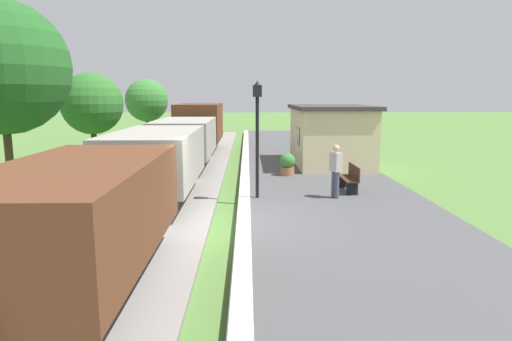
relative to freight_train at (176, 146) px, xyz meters
name	(u,v)px	position (x,y,z in m)	size (l,w,h in m)	color
ground_plane	(228,233)	(2.40, -6.93, -1.48)	(160.00, 160.00, 0.00)	#517A38
platform_slab	(352,227)	(5.60, -6.93, -1.36)	(6.00, 60.00, 0.25)	#4C4C4F
platform_edge_stripe	(244,223)	(2.80, -6.93, -1.23)	(0.36, 60.00, 0.01)	silver
track_ballast	(135,231)	(0.00, -6.93, -1.42)	(3.80, 60.00, 0.12)	gray
rail_near	(163,226)	(0.72, -6.93, -1.29)	(0.07, 60.00, 0.14)	slate
rail_far	(106,226)	(-0.72, -6.93, -1.29)	(0.07, 60.00, 0.14)	slate
freight_train	(176,146)	(0.00, 0.00, 0.00)	(2.50, 26.00, 2.72)	brown
station_hut	(330,135)	(6.80, 2.89, 0.17)	(3.50, 5.80, 2.78)	beige
bench_near_hut	(350,178)	(6.42, -3.15, -0.76)	(0.42, 1.50, 0.91)	#422819
bench_down_platform	(308,144)	(6.42, 7.46, -0.76)	(0.42, 1.50, 0.91)	#422819
person_waiting	(336,169)	(5.71, -4.13, -0.30)	(0.38, 0.45, 1.71)	#474C66
potted_planter	(287,164)	(4.54, -0.05, -0.76)	(0.64, 0.64, 0.92)	#9E6642
lamp_post_near	(257,118)	(3.21, -4.04, 1.32)	(0.28, 0.28, 3.70)	black
tree_trackside_mid	(1,68)	(-5.71, -1.92, 2.97)	(4.71, 4.71, 6.81)	#4C3823
tree_trackside_far	(92,104)	(-4.74, 4.21, 1.60)	(3.02, 3.02, 4.60)	#4C3823
tree_field_left	(147,101)	(-4.02, 13.06, 1.65)	(2.92, 2.92, 4.60)	#4C3823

